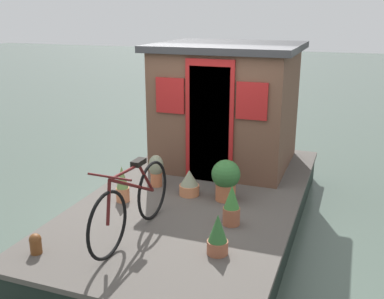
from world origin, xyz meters
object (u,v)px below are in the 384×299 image
at_px(bicycle, 132,203).
at_px(potted_plant_thyme, 232,206).
at_px(potted_plant_rosemary, 218,235).
at_px(potted_plant_basil, 122,185).
at_px(potted_plant_succulent, 226,178).
at_px(potted_plant_mint, 189,183).
at_px(potted_plant_fern, 156,169).
at_px(mooring_bollard, 36,243).
at_px(houseboat_cabin, 227,105).

distance_m(bicycle, potted_plant_thyme, 1.18).
relative_size(potted_plant_thyme, potted_plant_rosemary, 1.12).
xyz_separation_m(potted_plant_basil, potted_plant_succulent, (0.52, -1.27, 0.07)).
bearing_deg(potted_plant_mint, potted_plant_succulent, -89.08).
bearing_deg(potted_plant_thyme, potted_plant_fern, 58.85).
xyz_separation_m(bicycle, potted_plant_rosemary, (-0.05, -1.01, -0.19)).
xyz_separation_m(potted_plant_succulent, mooring_bollard, (-2.03, 1.47, -0.19)).
bearing_deg(potted_plant_succulent, potted_plant_rosemary, -167.21).
bearing_deg(potted_plant_thyme, potted_plant_succulent, 21.62).
distance_m(bicycle, potted_plant_fern, 1.53).
height_order(bicycle, potted_plant_basil, bicycle).
distance_m(houseboat_cabin, potted_plant_thyme, 2.41).
distance_m(potted_plant_fern, potted_plant_thyme, 1.58).
distance_m(bicycle, potted_plant_basil, 1.01).
xyz_separation_m(potted_plant_mint, potted_plant_rosemary, (-1.37, -0.83, 0.04)).
height_order(potted_plant_thyme, mooring_bollard, potted_plant_thyme).
bearing_deg(potted_plant_basil, potted_plant_thyme, -95.90).
bearing_deg(potted_plant_rosemary, mooring_bollard, 110.09).
distance_m(potted_plant_fern, potted_plant_succulent, 1.09).
bearing_deg(bicycle, potted_plant_fern, 14.66).
xyz_separation_m(potted_plant_mint, mooring_bollard, (-2.02, 0.96, -0.05)).
bearing_deg(potted_plant_succulent, houseboat_cabin, 15.93).
height_order(houseboat_cabin, potted_plant_rosemary, houseboat_cabin).
height_order(houseboat_cabin, mooring_bollard, houseboat_cabin).
distance_m(potted_plant_basil, potted_plant_thyme, 1.55).
xyz_separation_m(bicycle, potted_plant_fern, (1.47, 0.39, -0.14)).
distance_m(potted_plant_fern, potted_plant_rosemary, 2.06).
xyz_separation_m(potted_plant_thyme, potted_plant_succulent, (0.68, 0.27, 0.07)).
relative_size(bicycle, potted_plant_succulent, 3.07).
height_order(potted_plant_basil, potted_plant_rosemary, potted_plant_basil).
relative_size(potted_plant_rosemary, mooring_bollard, 2.00).
bearing_deg(potted_plant_mint, potted_plant_thyme, -130.41).
height_order(bicycle, mooring_bollard, bicycle).
bearing_deg(potted_plant_basil, potted_plant_succulent, -67.91).
xyz_separation_m(potted_plant_fern, mooring_bollard, (-2.17, 0.39, -0.14)).
bearing_deg(mooring_bollard, potted_plant_rosemary, -69.91).
distance_m(potted_plant_basil, potted_plant_rosemary, 1.80).
bearing_deg(potted_plant_mint, potted_plant_fern, 75.30).
distance_m(bicycle, potted_plant_succulent, 1.51).
bearing_deg(potted_plant_mint, mooring_bollard, 154.72).
bearing_deg(potted_plant_succulent, potted_plant_mint, 90.92).
bearing_deg(potted_plant_rosemary, potted_plant_thyme, 3.68).
distance_m(houseboat_cabin, potted_plant_basil, 2.32).
height_order(houseboat_cabin, potted_plant_succulent, houseboat_cabin).
distance_m(bicycle, mooring_bollard, 1.08).
xyz_separation_m(bicycle, mooring_bollard, (-0.70, 0.78, -0.28)).
bearing_deg(potted_plant_thyme, houseboat_cabin, 17.73).
xyz_separation_m(potted_plant_fern, potted_plant_basil, (-0.66, 0.19, -0.02)).
relative_size(bicycle, potted_plant_fern, 3.69).
relative_size(houseboat_cabin, bicycle, 1.30).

